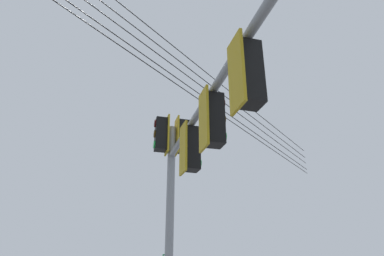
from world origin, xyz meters
name	(u,v)px	position (x,y,z in m)	size (l,w,h in m)	color
signal_mast_assembly	(187,158)	(-0.57, 1.20, 4.44)	(2.46, 6.49, 6.16)	gray
overhead_wire_span	(192,79)	(-0.59, -1.15, 7.84)	(11.30, 16.38, 1.54)	black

